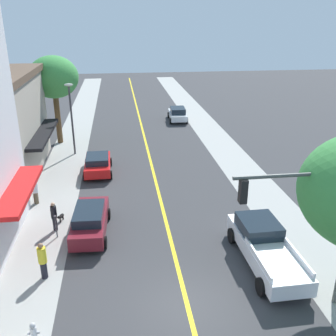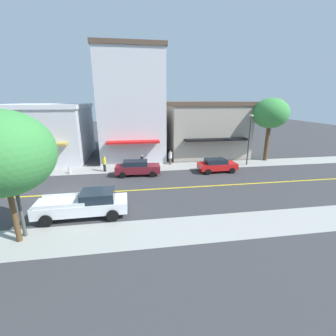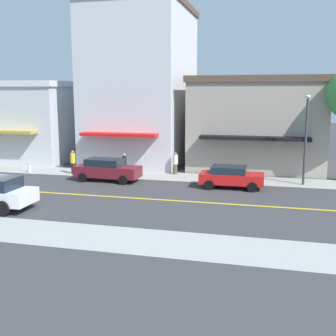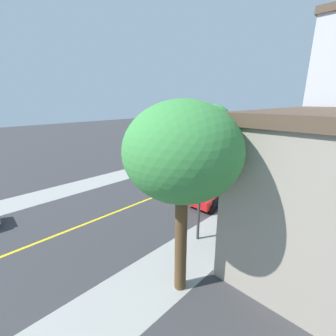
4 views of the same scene
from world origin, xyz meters
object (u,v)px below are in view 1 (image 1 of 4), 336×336
Objects in this scene: fire_hydrant at (34,332)px; small_dog at (61,217)px; street_lamp at (71,111)px; white_pickup_truck at (264,246)px; traffic_light_mast at (315,215)px; red_sedan_left_curb at (98,163)px; maroon_sedan_left_curb at (90,220)px; white_sedan_right_curb at (178,114)px; pedestrian_black_shirt at (54,216)px; pedestrian_yellow_shirt at (43,260)px; pedestrian_white_shirt at (35,191)px; parking_meter at (56,223)px; street_tree_left_near at (53,78)px.

fire_hydrant is 8.81m from small_dog.
street_lamp is 1.00× the size of white_pickup_truck.
fire_hydrant is at bearing 2.36° from traffic_light_mast.
white_pickup_truck is (-0.47, 3.10, -3.32)m from traffic_light_mast.
maroon_sedan_left_curb reaches higher than red_sedan_left_curb.
red_sedan_left_curb is at bearing -60.47° from traffic_light_mast.
white_sedan_right_curb is 0.72× the size of white_pickup_truck.
red_sedan_left_curb is 2.42× the size of pedestrian_black_shirt.
fire_hydrant is 0.18× the size of white_sedan_right_curb.
pedestrian_yellow_shirt reaches higher than white_pickup_truck.
street_lamp is 1.45× the size of red_sedan_left_curb.
street_lamp is at bearing 24.05° from red_sedan_left_curb.
maroon_sedan_left_curb is 2.74× the size of pedestrian_black_shirt.
white_pickup_truck is at bearing -58.48° from street_lamp.
red_sedan_left_curb is 15.00m from white_pickup_truck.
white_pickup_truck reaches higher than maroon_sedan_left_curb.
pedestrian_white_shirt reaches higher than white_sedan_right_curb.
maroon_sedan_left_curb is at bearing 162.81° from white_sedan_right_curb.
fire_hydrant is 3.71m from pedestrian_yellow_shirt.
fire_hydrant is 10.70m from white_pickup_truck.
pedestrian_black_shirt is at bearing 103.84° from parking_meter.
street_lamp reaches higher than pedestrian_white_shirt.
street_tree_left_near is at bearing 115.89° from street_lamp.
white_sedan_right_curb is (12.24, 6.51, -5.24)m from street_tree_left_near.
red_sedan_left_curb is (2.17, -4.69, -3.00)m from street_lamp.
pedestrian_yellow_shirt is at bearing -84.77° from street_tree_left_near.
traffic_light_mast is 1.45× the size of white_sedan_right_curb.
parking_meter is at bearing 104.21° from pedestrian_black_shirt.
fire_hydrant is 16.10m from red_sedan_left_curb.
white_pickup_truck reaches higher than pedestrian_black_shirt.
red_sedan_left_curb is at bearing 152.87° from white_sedan_right_curb.
street_tree_left_near is 24.86m from fire_hydrant.
street_lamp is 5.98m from red_sedan_left_curb.
pedestrian_yellow_shirt is (0.21, -17.03, -2.81)m from street_lamp.
red_sedan_left_curb is at bearing 90.33° from pedestrian_white_shirt.
parking_meter is 0.21× the size of traffic_light_mast.
street_tree_left_near is 1.91× the size of red_sedan_left_curb.
white_pickup_truck is 9.49× the size of small_dog.
red_sedan_left_curb is at bearing -64.72° from street_tree_left_near.
red_sedan_left_curb is at bearing 2.33° from maroon_sedan_left_curb.
parking_meter is 9.10m from red_sedan_left_curb.
white_pickup_truck is at bearing -138.80° from pedestrian_yellow_shirt.
pedestrian_white_shirt is at bearing 44.25° from maroon_sedan_left_curb.
traffic_light_mast is 1.33× the size of maroon_sedan_left_curb.
street_lamp is 14.82m from white_sedan_right_curb.
parking_meter is 25.68m from white_sedan_right_curb.
pedestrian_white_shirt is at bearing -99.43° from street_lamp.
traffic_light_mast is 18.22m from red_sedan_left_curb.
traffic_light_mast is at bearing -61.89° from street_tree_left_near.
parking_meter is 2.04× the size of small_dog.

